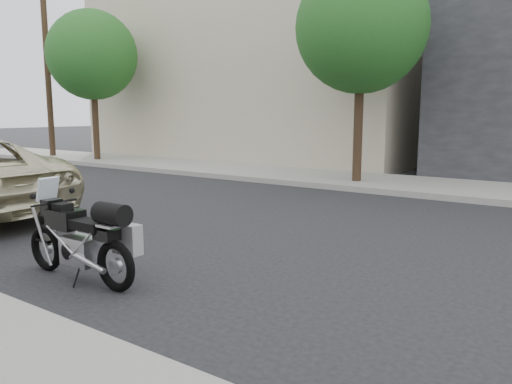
# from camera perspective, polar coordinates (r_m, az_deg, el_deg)

# --- Properties ---
(ground) EXTENTS (120.00, 120.00, 0.00)m
(ground) POSITION_cam_1_polar(r_m,az_deg,el_deg) (7.61, 6.83, -6.02)
(ground) COLOR black
(ground) RESTS_ON ground
(far_sidewalk) EXTENTS (44.00, 3.00, 0.15)m
(far_sidewalk) POSITION_cam_1_polar(r_m,az_deg,el_deg) (13.57, 20.00, 0.49)
(far_sidewalk) COLOR gray
(far_sidewalk) RESTS_ON ground
(far_building_cream) EXTENTS (14.00, 11.00, 8.00)m
(far_building_cream) POSITION_cam_1_polar(r_m,az_deg,el_deg) (23.63, 3.26, 13.98)
(far_building_cream) COLOR #ACA689
(far_building_cream) RESTS_ON ground
(street_tree_mid) EXTENTS (3.40, 3.40, 5.70)m
(street_tree_mid) POSITION_cam_1_polar(r_m,az_deg,el_deg) (13.79, 11.94, 17.92)
(street_tree_mid) COLOR #332417
(street_tree_mid) RESTS_ON far_sidewalk
(street_tree_right) EXTENTS (3.40, 3.40, 5.70)m
(street_tree_right) POSITION_cam_1_polar(r_m,az_deg,el_deg) (20.77, -18.21, 14.62)
(street_tree_right) COLOR #332417
(street_tree_right) RESTS_ON far_sidewalk
(utility_pole) EXTENTS (0.24, 0.24, 6.70)m
(utility_pole) POSITION_cam_1_polar(r_m,az_deg,el_deg) (23.17, -22.68, 12.17)
(utility_pole) COLOR #332417
(utility_pole) RESTS_ON far_sidewalk
(motorcycle) EXTENTS (1.90, 0.62, 1.20)m
(motorcycle) POSITION_cam_1_polar(r_m,az_deg,el_deg) (6.16, -18.85, -5.08)
(motorcycle) COLOR black
(motorcycle) RESTS_ON ground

